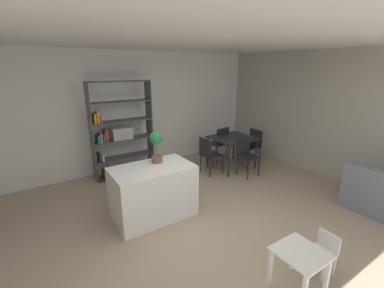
{
  "coord_description": "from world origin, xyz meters",
  "views": [
    {
      "loc": [
        -2.01,
        -2.84,
        2.45
      ],
      "look_at": [
        0.24,
        0.58,
        1.2
      ],
      "focal_mm": 23.85,
      "sensor_mm": 36.0,
      "label": 1
    }
  ],
  "objects_px": {
    "potted_plant_on_island": "(156,143)",
    "dining_chair_near": "(246,153)",
    "dining_table": "(232,141)",
    "dining_chair_far": "(220,141)",
    "open_bookshelf": "(118,133)",
    "dining_chair_island_side": "(209,153)",
    "kitchen_island": "(153,192)",
    "child_table": "(300,259)",
    "dining_chair_window_side": "(252,143)",
    "child_chair_right": "(323,251)"
  },
  "relations": [
    {
      "from": "child_table",
      "to": "dining_chair_window_side",
      "type": "relative_size",
      "value": 0.58
    },
    {
      "from": "child_table",
      "to": "kitchen_island",
      "type": "bearing_deg",
      "value": 107.43
    },
    {
      "from": "child_chair_right",
      "to": "potted_plant_on_island",
      "type": "bearing_deg",
      "value": -155.67
    },
    {
      "from": "dining_chair_window_side",
      "to": "dining_chair_far",
      "type": "relative_size",
      "value": 0.94
    },
    {
      "from": "kitchen_island",
      "to": "dining_chair_near",
      "type": "bearing_deg",
      "value": 9.52
    },
    {
      "from": "dining_chair_far",
      "to": "child_chair_right",
      "type": "bearing_deg",
      "value": 61.87
    },
    {
      "from": "kitchen_island",
      "to": "dining_chair_near",
      "type": "height_order",
      "value": "kitchen_island"
    },
    {
      "from": "child_table",
      "to": "dining_chair_window_side",
      "type": "xyz_separation_m",
      "value": [
        2.54,
        3.18,
        0.12
      ]
    },
    {
      "from": "child_chair_right",
      "to": "dining_chair_near",
      "type": "bearing_deg",
      "value": 154.74
    },
    {
      "from": "open_bookshelf",
      "to": "child_chair_right",
      "type": "xyz_separation_m",
      "value": [
        1.12,
        -4.24,
        -0.72
      ]
    },
    {
      "from": "dining_chair_window_side",
      "to": "dining_chair_far",
      "type": "bearing_deg",
      "value": -121.32
    },
    {
      "from": "child_chair_right",
      "to": "dining_table",
      "type": "relative_size",
      "value": 0.52
    },
    {
      "from": "dining_chair_window_side",
      "to": "dining_chair_island_side",
      "type": "bearing_deg",
      "value": -86.42
    },
    {
      "from": "dining_table",
      "to": "dining_chair_far",
      "type": "bearing_deg",
      "value": 88.45
    },
    {
      "from": "child_chair_right",
      "to": "dining_chair_near",
      "type": "xyz_separation_m",
      "value": [
        1.34,
        2.7,
        0.23
      ]
    },
    {
      "from": "dining_table",
      "to": "dining_chair_near",
      "type": "xyz_separation_m",
      "value": [
        -0.0,
        -0.49,
        -0.18
      ]
    },
    {
      "from": "kitchen_island",
      "to": "potted_plant_on_island",
      "type": "height_order",
      "value": "potted_plant_on_island"
    },
    {
      "from": "kitchen_island",
      "to": "dining_chair_far",
      "type": "bearing_deg",
      "value": 28.71
    },
    {
      "from": "kitchen_island",
      "to": "dining_table",
      "type": "distance_m",
      "value": 2.72
    },
    {
      "from": "dining_chair_window_side",
      "to": "dining_chair_island_side",
      "type": "height_order",
      "value": "dining_chair_window_side"
    },
    {
      "from": "dining_table",
      "to": "dining_chair_near",
      "type": "relative_size",
      "value": 1.13
    },
    {
      "from": "kitchen_island",
      "to": "dining_chair_far",
      "type": "xyz_separation_m",
      "value": [
        2.56,
        1.4,
        0.12
      ]
    },
    {
      "from": "child_table",
      "to": "dining_chair_near",
      "type": "xyz_separation_m",
      "value": [
        1.83,
        2.7,
        0.12
      ]
    },
    {
      "from": "potted_plant_on_island",
      "to": "open_bookshelf",
      "type": "distance_m",
      "value": 1.82
    },
    {
      "from": "child_table",
      "to": "dining_chair_near",
      "type": "bearing_deg",
      "value": 55.82
    },
    {
      "from": "kitchen_island",
      "to": "potted_plant_on_island",
      "type": "distance_m",
      "value": 0.81
    },
    {
      "from": "kitchen_island",
      "to": "dining_chair_island_side",
      "type": "relative_size",
      "value": 1.5
    },
    {
      "from": "kitchen_island",
      "to": "dining_table",
      "type": "relative_size",
      "value": 1.32
    },
    {
      "from": "dining_table",
      "to": "dining_chair_window_side",
      "type": "xyz_separation_m",
      "value": [
        0.71,
        -0.01,
        -0.18
      ]
    },
    {
      "from": "potted_plant_on_island",
      "to": "dining_chair_far",
      "type": "bearing_deg",
      "value": 27.52
    },
    {
      "from": "potted_plant_on_island",
      "to": "open_bookshelf",
      "type": "relative_size",
      "value": 0.25
    },
    {
      "from": "child_table",
      "to": "open_bookshelf",
      "type": "bearing_deg",
      "value": 98.41
    },
    {
      "from": "kitchen_island",
      "to": "dining_chair_island_side",
      "type": "height_order",
      "value": "kitchen_island"
    },
    {
      "from": "dining_table",
      "to": "open_bookshelf",
      "type": "bearing_deg",
      "value": 156.95
    },
    {
      "from": "potted_plant_on_island",
      "to": "dining_chair_window_side",
      "type": "xyz_separation_m",
      "value": [
        3.09,
        0.76,
        -0.69
      ]
    },
    {
      "from": "dining_table",
      "to": "dining_chair_island_side",
      "type": "distance_m",
      "value": 0.73
    },
    {
      "from": "potted_plant_on_island",
      "to": "dining_table",
      "type": "relative_size",
      "value": 0.54
    },
    {
      "from": "open_bookshelf",
      "to": "dining_chair_island_side",
      "type": "relative_size",
      "value": 2.47
    },
    {
      "from": "open_bookshelf",
      "to": "dining_chair_far",
      "type": "bearing_deg",
      "value": -12.79
    },
    {
      "from": "child_table",
      "to": "child_chair_right",
      "type": "relative_size",
      "value": 0.99
    },
    {
      "from": "potted_plant_on_island",
      "to": "child_chair_right",
      "type": "bearing_deg",
      "value": -66.87
    },
    {
      "from": "potted_plant_on_island",
      "to": "dining_chair_near",
      "type": "xyz_separation_m",
      "value": [
        2.38,
        0.27,
        -0.69
      ]
    },
    {
      "from": "kitchen_island",
      "to": "dining_table",
      "type": "xyz_separation_m",
      "value": [
        2.55,
        0.92,
        0.26
      ]
    },
    {
      "from": "open_bookshelf",
      "to": "dining_chair_far",
      "type": "distance_m",
      "value": 2.58
    },
    {
      "from": "child_chair_right",
      "to": "dining_table",
      "type": "xyz_separation_m",
      "value": [
        1.34,
        3.19,
        0.41
      ]
    },
    {
      "from": "dining_chair_near",
      "to": "open_bookshelf",
      "type": "bearing_deg",
      "value": 147.09
    },
    {
      "from": "child_chair_right",
      "to": "dining_chair_window_side",
      "type": "distance_m",
      "value": 3.79
    },
    {
      "from": "child_table",
      "to": "dining_chair_window_side",
      "type": "height_order",
      "value": "dining_chair_window_side"
    },
    {
      "from": "open_bookshelf",
      "to": "dining_chair_far",
      "type": "xyz_separation_m",
      "value": [
        2.47,
        -0.56,
        -0.45
      ]
    },
    {
      "from": "dining_chair_far",
      "to": "potted_plant_on_island",
      "type": "bearing_deg",
      "value": 19.68
    }
  ]
}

